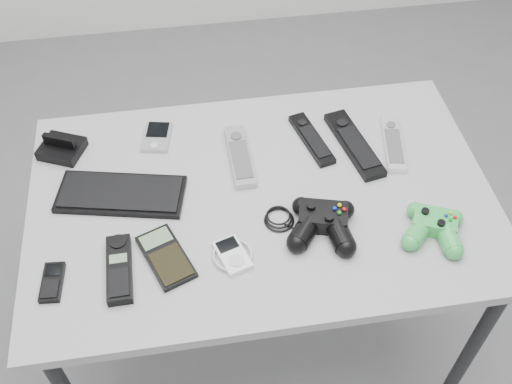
{
  "coord_description": "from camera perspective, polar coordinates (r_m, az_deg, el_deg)",
  "views": [
    {
      "loc": [
        -0.22,
        -0.93,
        1.76
      ],
      "look_at": [
        -0.09,
        -0.05,
        0.73
      ],
      "focal_mm": 42.0,
      "sensor_mm": 36.0,
      "label": 1
    }
  ],
  "objects": [
    {
      "name": "controller_black",
      "position": [
        1.31,
        6.36,
        -2.82
      ],
      "size": [
        0.29,
        0.22,
        0.05
      ],
      "primitive_type": null,
      "rotation": [
        0.0,
        0.0,
        -0.26
      ],
      "color": "black",
      "rests_on": "desk"
    },
    {
      "name": "remote_black_a",
      "position": [
        1.5,
        5.32,
        5.07
      ],
      "size": [
        0.09,
        0.19,
        0.02
      ],
      "primitive_type": "cube",
      "rotation": [
        0.0,
        0.0,
        0.24
      ],
      "color": "black",
      "rests_on": "desk"
    },
    {
      "name": "remote_silver_b",
      "position": [
        1.52,
        12.92,
        4.59
      ],
      "size": [
        0.08,
        0.2,
        0.02
      ],
      "primitive_type": "cube",
      "rotation": [
        0.0,
        0.0,
        -0.19
      ],
      "color": "silver",
      "rests_on": "desk"
    },
    {
      "name": "calculator",
      "position": [
        1.28,
        -8.58,
        -6.1
      ],
      "size": [
        0.13,
        0.17,
        0.02
      ],
      "primitive_type": "cube",
      "rotation": [
        0.0,
        0.0,
        0.38
      ],
      "color": "black",
      "rests_on": "desk"
    },
    {
      "name": "cordless_handset",
      "position": [
        1.28,
        -12.9,
        -7.13
      ],
      "size": [
        0.05,
        0.16,
        0.03
      ],
      "primitive_type": "cube",
      "rotation": [
        0.0,
        0.0,
        0.02
      ],
      "color": "black",
      "rests_on": "desk"
    },
    {
      "name": "remote_silver_a",
      "position": [
        1.45,
        -1.54,
        3.47
      ],
      "size": [
        0.05,
        0.2,
        0.02
      ],
      "primitive_type": "cube",
      "rotation": [
        0.0,
        0.0,
        0.02
      ],
      "color": "#A6A7AD",
      "rests_on": "desk"
    },
    {
      "name": "floor",
      "position": [
        2.01,
        2.29,
        -12.47
      ],
      "size": [
        3.5,
        3.5,
        0.0
      ],
      "primitive_type": "plane",
      "color": "slate",
      "rests_on": "ground"
    },
    {
      "name": "pda_keyboard",
      "position": [
        1.41,
        -12.74,
        -0.15
      ],
      "size": [
        0.31,
        0.18,
        0.02
      ],
      "primitive_type": "cube",
      "rotation": [
        0.0,
        0.0,
        -0.22
      ],
      "color": "black",
      "rests_on": "desk"
    },
    {
      "name": "pda",
      "position": [
        1.52,
        -9.43,
        5.23
      ],
      "size": [
        0.08,
        0.11,
        0.02
      ],
      "primitive_type": "cube",
      "rotation": [
        0.0,
        0.0,
        -0.2
      ],
      "color": "#A6A7AD",
      "rests_on": "desk"
    },
    {
      "name": "controller_green",
      "position": [
        1.35,
        16.61,
        -3.12
      ],
      "size": [
        0.18,
        0.18,
        0.04
      ],
      "primitive_type": null,
      "rotation": [
        0.0,
        0.0,
        -0.41
      ],
      "color": "green",
      "rests_on": "desk"
    },
    {
      "name": "remote_black_b",
      "position": [
        1.5,
        9.34,
        4.56
      ],
      "size": [
        0.1,
        0.24,
        0.02
      ],
      "primitive_type": "cube",
      "rotation": [
        0.0,
        0.0,
        0.2
      ],
      "color": "black",
      "rests_on": "desk"
    },
    {
      "name": "desk",
      "position": [
        1.43,
        0.53,
        -1.94
      ],
      "size": [
        1.07,
        0.69,
        0.71
      ],
      "color": "#979799",
      "rests_on": "floor"
    },
    {
      "name": "mp3_player",
      "position": [
        1.27,
        -2.26,
        -6.0
      ],
      "size": [
        0.11,
        0.11,
        0.02
      ],
      "primitive_type": "cube",
      "rotation": [
        0.0,
        0.0,
        0.31
      ],
      "color": "white",
      "rests_on": "desk"
    },
    {
      "name": "dock_bracket",
      "position": [
        1.53,
        -18.12,
        4.3
      ],
      "size": [
        0.12,
        0.12,
        0.05
      ],
      "primitive_type": "cube",
      "rotation": [
        0.0,
        0.0,
        -0.42
      ],
      "color": "black",
      "rests_on": "desk"
    },
    {
      "name": "mobile_phone",
      "position": [
        1.3,
        -18.84,
        -8.11
      ],
      "size": [
        0.05,
        0.1,
        0.02
      ],
      "primitive_type": "cube",
      "rotation": [
        0.0,
        0.0,
        -0.09
      ],
      "color": "black",
      "rests_on": "desk"
    }
  ]
}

